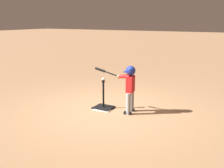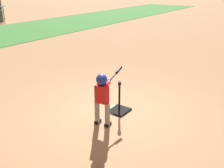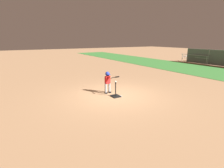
{
  "view_description": "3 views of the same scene",
  "coord_description": "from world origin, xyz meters",
  "views": [
    {
      "loc": [
        -3.2,
        5.37,
        2.22
      ],
      "look_at": [
        -0.19,
        0.16,
        0.74
      ],
      "focal_mm": 42.0,
      "sensor_mm": 36.0,
      "label": 1
    },
    {
      "loc": [
        -4.47,
        -3.21,
        2.93
      ],
      "look_at": [
        -0.37,
        -0.25,
        0.93
      ],
      "focal_mm": 42.0,
      "sensor_mm": 36.0,
      "label": 2
    },
    {
      "loc": [
        7.3,
        -4.5,
        2.81
      ],
      "look_at": [
        0.03,
        -0.18,
        0.63
      ],
      "focal_mm": 28.0,
      "sensor_mm": 36.0,
      "label": 3
    }
  ],
  "objects": [
    {
      "name": "baseball",
      "position": [
        0.19,
        -0.06,
        0.77
      ],
      "size": [
        0.07,
        0.07,
        0.07
      ],
      "primitive_type": "sphere",
      "color": "white",
      "rests_on": "batting_tee"
    },
    {
      "name": "batter_child",
      "position": [
        -0.51,
        -0.11,
        0.74
      ],
      "size": [
        1.04,
        0.38,
        1.16
      ],
      "color": "gray",
      "rests_on": "ground_plane"
    },
    {
      "name": "batting_tee",
      "position": [
        0.19,
        -0.06,
        0.09
      ],
      "size": [
        0.47,
        0.43,
        0.74
      ],
      "color": "black",
      "rests_on": "ground_plane"
    },
    {
      "name": "home_plate",
      "position": [
        0.17,
        -0.03,
        0.01
      ],
      "size": [
        0.5,
        0.5,
        0.02
      ],
      "primitive_type": "cube",
      "rotation": [
        0.0,
        0.0,
        0.16
      ],
      "color": "white",
      "rests_on": "ground_plane"
    },
    {
      "name": "ground_plane",
      "position": [
        0.0,
        0.0,
        0.0
      ],
      "size": [
        90.0,
        90.0,
        0.0
      ],
      "primitive_type": "plane",
      "color": "#99704C"
    }
  ]
}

